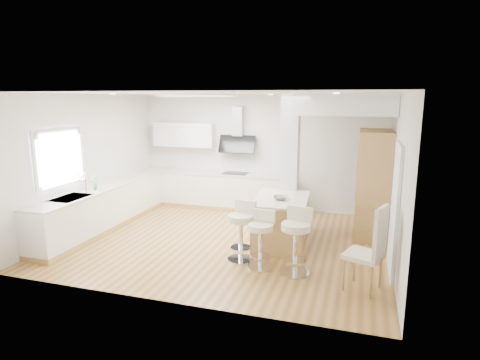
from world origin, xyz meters
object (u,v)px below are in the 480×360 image
(bar_stool_b, at_px, (261,236))
(bar_stool_a, at_px, (241,228))
(peninsula, at_px, (281,221))
(bar_stool_c, at_px, (296,238))
(dining_chair, at_px, (372,246))

(bar_stool_b, bearing_deg, bar_stool_a, 158.81)
(peninsula, bearing_deg, bar_stool_c, -72.26)
(bar_stool_a, distance_m, bar_stool_c, 1.00)
(bar_stool_c, distance_m, dining_chair, 1.15)
(bar_stool_b, bearing_deg, dining_chair, -4.96)
(dining_chair, bearing_deg, bar_stool_b, -171.09)
(peninsula, distance_m, bar_stool_a, 1.08)
(bar_stool_a, xyz_separation_m, dining_chair, (2.07, -0.54, 0.10))
(bar_stool_a, relative_size, bar_stool_c, 0.97)
(peninsula, bearing_deg, bar_stool_a, -120.52)
(bar_stool_a, distance_m, dining_chair, 2.15)
(bar_stool_a, height_order, bar_stool_c, bar_stool_c)
(bar_stool_a, height_order, dining_chair, dining_chair)
(bar_stool_b, xyz_separation_m, dining_chair, (1.68, -0.34, 0.15))
(bar_stool_c, relative_size, dining_chair, 0.83)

